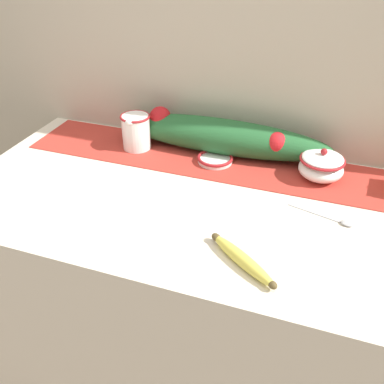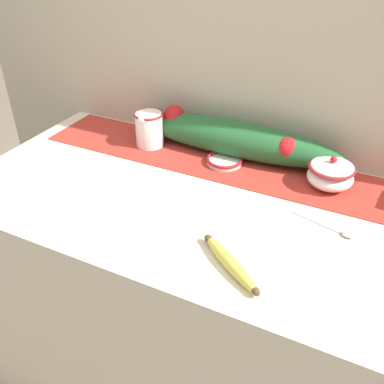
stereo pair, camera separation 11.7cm
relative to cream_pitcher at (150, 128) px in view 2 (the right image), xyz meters
The scene contains 9 objects.
countertop 0.64m from the cream_pitcher, 38.56° to the right, with size 1.40×0.72×0.93m, color beige.
back_wall 0.38m from the cream_pitcher, 27.96° to the left, with size 2.20×0.04×2.40m, color #B7AD99.
table_runner 0.29m from the cream_pitcher, ahead, with size 1.29×0.25×0.00m, color #B23328.
cream_pitcher is the anchor object (origin of this frame).
sugar_bowl 0.62m from the cream_pitcher, ahead, with size 0.14×0.14×0.10m.
small_dish 0.29m from the cream_pitcher, ahead, with size 0.12×0.12×0.02m.
banana 0.67m from the cream_pitcher, 43.20° to the right, with size 0.19×0.15×0.03m.
spoon 0.73m from the cream_pitcher, 16.94° to the right, with size 0.18×0.06×0.01m.
poinsettia_garland 0.29m from the cream_pitcher, 12.25° to the left, with size 0.73×0.13×0.13m.
Camera 2 is at (0.44, -0.92, 1.62)m, focal length 40.00 mm.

